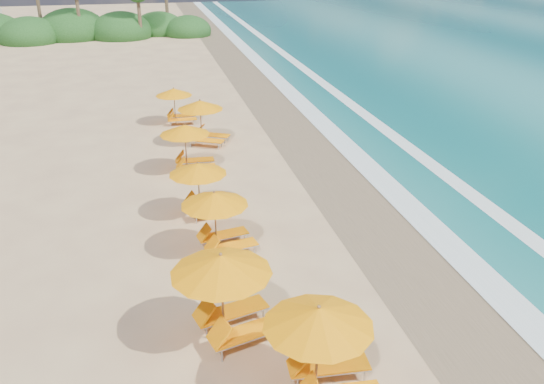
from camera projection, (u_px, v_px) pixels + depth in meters
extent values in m
plane|color=tan|center=(272.00, 221.00, 20.83)|extent=(160.00, 160.00, 0.00)
cube|color=#887151|center=(373.00, 211.00, 21.65)|extent=(4.00, 160.00, 0.01)
cube|color=white|center=(409.00, 206.00, 21.94)|extent=(1.20, 160.00, 0.01)
cube|color=white|center=(478.00, 199.00, 22.56)|extent=(0.80, 160.00, 0.01)
cylinder|color=olive|center=(317.00, 354.00, 12.42)|extent=(0.06, 0.06, 2.38)
cone|color=#FF9205|center=(319.00, 317.00, 12.02)|extent=(2.61, 2.61, 0.48)
sphere|color=olive|center=(319.00, 307.00, 11.91)|extent=(0.09, 0.09, 0.09)
cylinder|color=olive|center=(222.00, 299.00, 14.21)|extent=(0.06, 0.06, 2.49)
cone|color=#FF9205|center=(221.00, 264.00, 13.79)|extent=(3.14, 3.14, 0.50)
sphere|color=olive|center=(221.00, 254.00, 13.67)|extent=(0.09, 0.09, 0.09)
cylinder|color=olive|center=(215.00, 223.00, 18.38)|extent=(0.05, 0.05, 2.14)
cone|color=#FF9205|center=(214.00, 199.00, 18.02)|extent=(2.57, 2.57, 0.43)
sphere|color=olive|center=(214.00, 192.00, 17.92)|extent=(0.08, 0.08, 0.08)
cylinder|color=olive|center=(199.00, 190.00, 20.88)|extent=(0.05, 0.05, 2.08)
cone|color=#FF9205|center=(198.00, 169.00, 20.53)|extent=(2.47, 2.47, 0.42)
sphere|color=olive|center=(197.00, 163.00, 20.43)|extent=(0.07, 0.07, 0.07)
cylinder|color=olive|center=(186.00, 149.00, 24.90)|extent=(0.05, 0.05, 2.15)
cone|color=#FF9205|center=(185.00, 130.00, 24.53)|extent=(2.29, 2.29, 0.43)
sphere|color=olive|center=(184.00, 124.00, 24.43)|extent=(0.08, 0.08, 0.08)
cylinder|color=olive|center=(201.00, 123.00, 28.31)|extent=(0.06, 0.06, 2.23)
cone|color=#FF9205|center=(200.00, 105.00, 27.93)|extent=(3.09, 3.09, 0.45)
sphere|color=olive|center=(200.00, 100.00, 27.83)|extent=(0.08, 0.08, 0.08)
cylinder|color=olive|center=(175.00, 106.00, 31.52)|extent=(0.05, 0.05, 1.98)
cone|color=#FF9205|center=(174.00, 92.00, 31.18)|extent=(2.04, 2.04, 0.40)
sphere|color=olive|center=(173.00, 88.00, 31.09)|extent=(0.07, 0.07, 0.07)
ellipsoid|color=#163D14|center=(122.00, 32.00, 59.34)|extent=(6.40, 6.40, 4.16)
ellipsoid|color=#163D14|center=(73.00, 31.00, 59.17)|extent=(7.20, 7.20, 4.68)
ellipsoid|color=#163D14|center=(30.00, 37.00, 56.63)|extent=(6.00, 6.00, 3.90)
ellipsoid|color=#163D14|center=(159.00, 28.00, 61.96)|extent=(5.60, 5.60, 3.64)
ellipsoid|color=#163D14|center=(188.00, 31.00, 60.82)|extent=(5.00, 5.00, 3.25)
cylinder|color=brown|center=(139.00, 15.00, 57.19)|extent=(0.36, 0.36, 5.00)
cylinder|color=brown|center=(78.00, 12.00, 56.74)|extent=(0.36, 0.36, 5.60)
cylinder|color=brown|center=(39.00, 8.00, 57.58)|extent=(0.36, 0.36, 6.20)
cylinder|color=brown|center=(166.00, 1.00, 60.99)|extent=(0.36, 0.36, 6.80)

